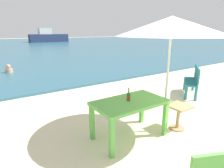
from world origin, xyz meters
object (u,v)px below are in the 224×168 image
bench_teal_center (193,79)px  boat_sailboat (48,37)px  picnic_table_green (130,106)px  side_table_wood (178,114)px  patio_umbrella (172,26)px  beer_bottle_amber (129,96)px  swimmer_person (9,69)px

bench_teal_center → boat_sailboat: boat_sailboat is taller
picnic_table_green → side_table_wood: (1.07, -0.33, -0.30)m
patio_umbrella → side_table_wood: bearing=-22.3°
beer_bottle_amber → swimmer_person: 7.77m
beer_bottle_amber → bench_teal_center: beer_bottle_amber is taller
patio_umbrella → boat_sailboat: boat_sailboat is taller
bench_teal_center → swimmer_person: 8.24m
side_table_wood → boat_sailboat: boat_sailboat is taller
patio_umbrella → bench_teal_center: bearing=22.4°
beer_bottle_amber → boat_sailboat: 34.24m
picnic_table_green → boat_sailboat: 34.26m
swimmer_person → boat_sailboat: boat_sailboat is taller
patio_umbrella → bench_teal_center: 3.18m
beer_bottle_amber → swimmer_person: size_ratio=0.65×
beer_bottle_amber → side_table_wood: (1.08, -0.35, -0.50)m
beer_bottle_amber → boat_sailboat: bearing=76.6°
bench_teal_center → boat_sailboat: bearing=81.9°
picnic_table_green → swimmer_person: picnic_table_green is taller
side_table_wood → boat_sailboat: bearing=78.5°
swimmer_person → bench_teal_center: bearing=-55.9°
picnic_table_green → beer_bottle_amber: (-0.02, 0.02, 0.20)m
patio_umbrella → beer_bottle_amber: bearing=163.8°
picnic_table_green → side_table_wood: 1.16m
patio_umbrella → bench_teal_center: (2.55, 1.05, -1.58)m
boat_sailboat → picnic_table_green: bearing=-103.4°
picnic_table_green → bench_teal_center: bench_teal_center is taller
patio_umbrella → side_table_wood: patio_umbrella is taller
picnic_table_green → patio_umbrella: size_ratio=0.61×
picnic_table_green → patio_umbrella: (0.77, -0.21, 1.47)m
picnic_table_green → bench_teal_center: (3.32, 0.84, -0.11)m
bench_teal_center → swimmer_person: (-4.62, 6.82, -0.30)m
patio_umbrella → side_table_wood: 1.79m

